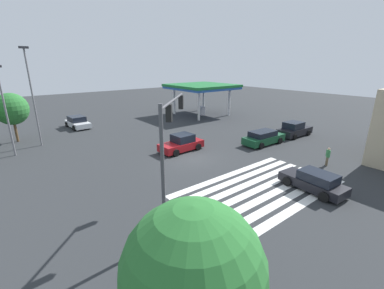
# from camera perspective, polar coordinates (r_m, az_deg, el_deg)

# --- Properties ---
(ground_plane) EXTENTS (122.09, 122.09, 0.00)m
(ground_plane) POSITION_cam_1_polar(r_m,az_deg,el_deg) (23.15, 0.00, -3.01)
(ground_plane) COLOR #2B2D30
(crosswalk_markings) EXTENTS (11.41, 6.30, 0.01)m
(crosswalk_markings) POSITION_cam_1_polar(r_m,az_deg,el_deg) (18.37, 14.86, -9.42)
(crosswalk_markings) COLOR silver
(crosswalk_markings) RESTS_ON ground_plane
(traffic_signal_mast) EXTENTS (4.12, 4.12, 6.60)m
(traffic_signal_mast) POSITION_cam_1_polar(r_m,az_deg,el_deg) (12.73, -5.02, 1.68)
(traffic_signal_mast) COLOR #47474C
(traffic_signal_mast) RESTS_ON ground_plane
(car_0) EXTENTS (4.92, 2.24, 1.45)m
(car_0) POSITION_cam_1_polar(r_m,az_deg,el_deg) (27.88, 15.60, 1.48)
(car_0) COLOR #144728
(car_0) RESTS_ON ground_plane
(car_1) EXTENTS (4.46, 2.27, 1.63)m
(car_1) POSITION_cam_1_polar(r_m,az_deg,el_deg) (24.87, -2.33, 0.23)
(car_1) COLOR maroon
(car_1) RESTS_ON ground_plane
(car_2) EXTENTS (2.46, 4.62, 1.49)m
(car_2) POSITION_cam_1_polar(r_m,az_deg,el_deg) (37.15, -24.09, 4.54)
(car_2) COLOR silver
(car_2) RESTS_ON ground_plane
(car_3) EXTENTS (2.12, 4.35, 1.37)m
(car_3) POSITION_cam_1_polar(r_m,az_deg,el_deg) (19.07, 25.47, -7.43)
(car_3) COLOR black
(car_3) RESTS_ON ground_plane
(car_4) EXTENTS (4.67, 2.19, 1.70)m
(car_4) POSITION_cam_1_polar(r_m,az_deg,el_deg) (32.19, 21.78, 3.09)
(car_4) COLOR black
(car_4) RESTS_ON ground_plane
(gas_station_canopy) EXTENTS (9.23, 9.23, 4.90)m
(gas_station_canopy) POSITION_cam_1_polar(r_m,az_deg,el_deg) (42.03, 2.15, 12.55)
(gas_station_canopy) COLOR #23519E
(gas_station_canopy) RESTS_ON ground_plane
(pedestrian) EXTENTS (0.41, 0.41, 1.56)m
(pedestrian) POSITION_cam_1_polar(r_m,az_deg,el_deg) (23.99, 27.94, -2.22)
(pedestrian) COLOR brown
(pedestrian) RESTS_ON ground_plane
(street_light_pole_a) EXTENTS (0.80, 0.36, 9.65)m
(street_light_pole_a) POSITION_cam_1_polar(r_m,az_deg,el_deg) (29.87, -32.09, 10.21)
(street_light_pole_a) COLOR slate
(street_light_pole_a) RESTS_ON ground_plane
(street_light_pole_b) EXTENTS (0.80, 0.36, 8.01)m
(street_light_pole_b) POSITION_cam_1_polar(r_m,az_deg,el_deg) (27.88, -36.28, 7.34)
(street_light_pole_b) COLOR slate
(street_light_pole_b) RESTS_ON ground_plane
(tree_corner_b) EXTENTS (3.44, 3.44, 5.30)m
(tree_corner_b) POSITION_cam_1_polar(r_m,az_deg,el_deg) (6.65, 0.27, -26.39)
(tree_corner_b) COLOR brown
(tree_corner_b) RESTS_ON ground_plane
(tree_corner_c) EXTENTS (3.34, 3.34, 5.24)m
(tree_corner_c) POSITION_cam_1_polar(r_m,az_deg,el_deg) (33.07, -35.24, 6.46)
(tree_corner_c) COLOR brown
(tree_corner_c) RESTS_ON ground_plane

